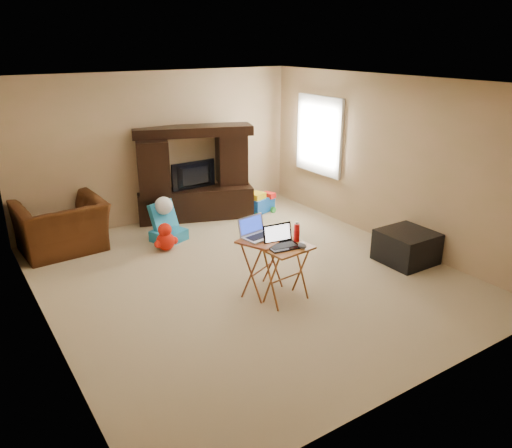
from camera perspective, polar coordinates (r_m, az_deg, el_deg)
floor at (r=6.70m, az=-0.94°, el=-5.92°), size 5.50×5.50×0.00m
ceiling at (r=6.02m, az=-1.09°, el=15.91°), size 5.50×5.50×0.00m
wall_back at (r=8.63m, az=-10.93°, el=8.54°), size 5.00×0.00×5.00m
wall_front at (r=4.32m, az=18.96°, el=-4.27°), size 5.00×0.00×5.00m
wall_left at (r=5.41m, az=-24.00°, el=0.02°), size 0.00×5.50×5.50m
wall_right at (r=7.83m, az=14.77°, el=7.03°), size 0.00×5.50×5.50m
window_pane at (r=8.87m, az=7.32°, el=10.04°), size 0.00×1.20×1.20m
window_frame at (r=8.86m, az=7.22°, el=10.03°), size 0.06×1.14×1.34m
entertainment_center at (r=8.64m, az=-7.03°, el=5.76°), size 2.03×1.12×1.62m
television at (r=8.61m, az=-6.89°, el=5.48°), size 0.82×0.14×0.47m
recliner at (r=7.85m, az=-21.33°, el=-0.29°), size 1.24×1.10×0.77m
child_rocker at (r=7.85m, az=-10.02°, el=0.19°), size 0.60×0.64×0.60m
plush_toy at (r=7.53m, az=-10.33°, el=-1.42°), size 0.38×0.32×0.43m
push_toy at (r=9.04m, az=0.57°, el=2.53°), size 0.62×0.52×0.39m
ottoman at (r=7.34m, az=16.83°, el=-2.50°), size 0.70×0.70×0.45m
tray_table_left at (r=6.13m, az=0.75°, el=-4.75°), size 0.69×0.64×0.73m
tray_table_right at (r=5.95m, az=3.49°, el=-5.74°), size 0.58×0.48×0.70m
laptop_left at (r=5.95m, az=0.37°, el=-0.50°), size 0.42×0.36×0.24m
laptop_right at (r=5.76m, az=3.15°, el=-1.55°), size 0.40×0.34×0.24m
mouse_left at (r=6.03m, az=2.64°, el=-1.17°), size 0.13×0.17×0.06m
mouse_right at (r=5.78m, az=5.31°, el=-2.46°), size 0.13×0.16×0.06m
water_bottle at (r=5.94m, az=4.67°, el=-0.99°), size 0.07×0.07×0.22m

